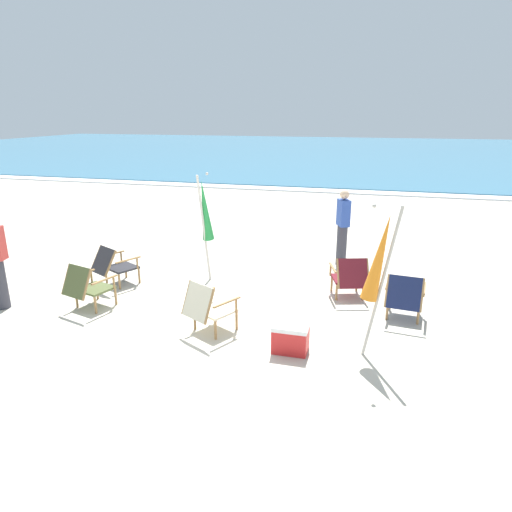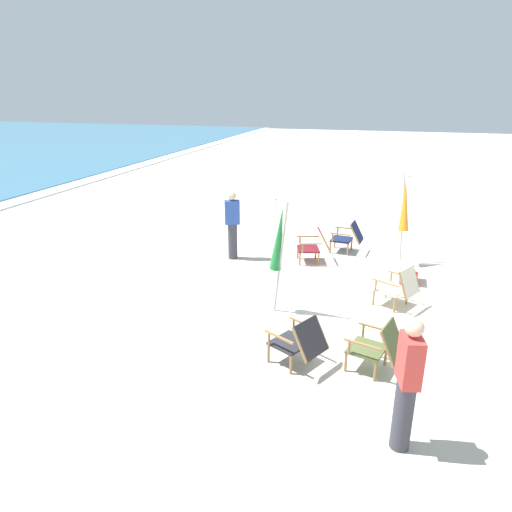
% 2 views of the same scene
% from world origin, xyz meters
% --- Properties ---
extents(ground_plane, '(80.00, 80.00, 0.00)m').
position_xyz_m(ground_plane, '(0.00, 0.00, 0.00)').
color(ground_plane, beige).
extents(sea, '(80.00, 40.00, 0.10)m').
position_xyz_m(sea, '(0.00, 33.20, 0.05)').
color(sea, teal).
rests_on(sea, ground).
extents(surf_band, '(80.00, 1.10, 0.06)m').
position_xyz_m(surf_band, '(0.00, 12.90, 0.03)').
color(surf_band, white).
rests_on(surf_band, ground).
extents(beach_chair_back_left, '(0.75, 0.85, 0.80)m').
position_xyz_m(beach_chair_back_left, '(-2.20, -0.13, 0.43)').
color(beach_chair_back_left, '#515B33').
rests_on(beach_chair_back_left, ground).
extents(beach_chair_back_right, '(0.83, 0.88, 0.81)m').
position_xyz_m(beach_chair_back_right, '(0.04, -0.42, 0.43)').
color(beach_chair_back_right, beige).
rests_on(beach_chair_back_right, ground).
extents(beach_chair_far_center, '(0.77, 0.88, 0.79)m').
position_xyz_m(beach_chair_far_center, '(1.99, 1.46, 0.42)').
color(beach_chair_far_center, maroon).
rests_on(beach_chair_far_center, ground).
extents(beach_chair_front_right, '(0.65, 0.81, 0.79)m').
position_xyz_m(beach_chair_front_right, '(2.87, 0.78, 0.42)').
color(beach_chair_front_right, '#19234C').
rests_on(beach_chair_front_right, ground).
extents(beach_chair_mid_center, '(0.86, 0.94, 0.78)m').
position_xyz_m(beach_chair_mid_center, '(-2.38, 0.97, 0.42)').
color(beach_chair_mid_center, '#28282D').
rests_on(beach_chair_mid_center, ground).
extents(umbrella_furled_green, '(0.35, 0.42, 2.12)m').
position_xyz_m(umbrella_furled_green, '(-0.77, 1.68, 1.38)').
color(umbrella_furled_green, '#B7B2A8').
rests_on(umbrella_furled_green, ground).
extents(umbrella_furled_orange, '(0.49, 0.33, 2.10)m').
position_xyz_m(umbrella_furled_orange, '(2.43, -0.44, 1.37)').
color(umbrella_furled_orange, '#B7B2A8').
rests_on(umbrella_furled_orange, ground).
extents(person_near_chairs, '(0.32, 0.39, 1.63)m').
position_xyz_m(person_near_chairs, '(1.68, 3.39, 0.84)').
color(person_near_chairs, '#383842').
rests_on(person_near_chairs, ground).
extents(cooler_box, '(0.49, 0.35, 0.40)m').
position_xyz_m(cooler_box, '(1.33, -0.63, 0.20)').
color(cooler_box, red).
rests_on(cooler_box, ground).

